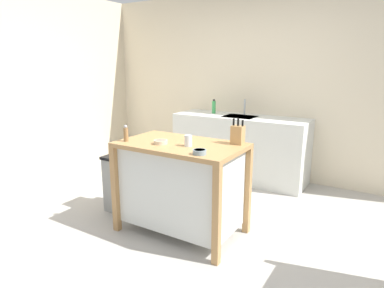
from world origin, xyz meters
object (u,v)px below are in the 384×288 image
object	(u,v)px
pepper_grinder	(126,134)
bowl_ceramic_wide	(161,142)
kitchen_island	(181,183)
sink_faucet	(245,107)
bowl_stoneware_deep	(200,152)
drinking_cup	(188,141)
knife_block	(238,134)
bottle_spray_cleaner	(214,107)
trash_bin	(122,183)

from	to	relation	value
pepper_grinder	bowl_ceramic_wide	bearing A→B (deg)	13.73
kitchen_island	sink_faucet	xyz separation A→B (m)	(-0.17, 1.90, 0.51)
bowl_stoneware_deep	drinking_cup	xyz separation A→B (m)	(-0.23, 0.19, 0.03)
knife_block	bowl_stoneware_deep	distance (m)	0.51
kitchen_island	pepper_grinder	bearing A→B (deg)	-156.81
sink_faucet	pepper_grinder	bearing A→B (deg)	-98.48
bowl_stoneware_deep	pepper_grinder	xyz separation A→B (m)	(-0.83, 0.04, 0.05)
knife_block	pepper_grinder	bearing A→B (deg)	-154.32
drinking_cup	pepper_grinder	world-z (taller)	pepper_grinder
bowl_ceramic_wide	bottle_spray_cleaner	world-z (taller)	bottle_spray_cleaner
kitchen_island	drinking_cup	distance (m)	0.46
knife_block	bottle_spray_cleaner	distance (m)	1.89
knife_block	trash_bin	size ratio (longest dim) A/B	0.38
bowl_stoneware_deep	bowl_ceramic_wide	bearing A→B (deg)	165.79
trash_bin	bottle_spray_cleaner	distance (m)	1.88
bowl_stoneware_deep	bottle_spray_cleaner	xyz separation A→B (m)	(-0.96, 2.05, 0.08)
bowl_stoneware_deep	kitchen_island	bearing A→B (deg)	144.69
bowl_stoneware_deep	bowl_ceramic_wide	size ratio (longest dim) A/B	0.88
bottle_spray_cleaner	trash_bin	bearing A→B (deg)	-96.81
kitchen_island	bowl_stoneware_deep	world-z (taller)	bowl_stoneware_deep
pepper_grinder	sink_faucet	distance (m)	2.13
kitchen_island	knife_block	xyz separation A→B (m)	(0.46, 0.25, 0.48)
bowl_stoneware_deep	pepper_grinder	size ratio (longest dim) A/B	0.72
drinking_cup	bottle_spray_cleaner	xyz separation A→B (m)	(-0.73, 1.86, 0.05)
bowl_stoneware_deep	trash_bin	size ratio (longest dim) A/B	0.18
drinking_cup	trash_bin	distance (m)	1.14
bottle_spray_cleaner	kitchen_island	bearing A→B (deg)	-71.22
trash_bin	sink_faucet	size ratio (longest dim) A/B	2.86
pepper_grinder	bottle_spray_cleaner	distance (m)	2.01
bowl_ceramic_wide	drinking_cup	distance (m)	0.27
trash_bin	sink_faucet	world-z (taller)	sink_faucet
knife_block	pepper_grinder	world-z (taller)	knife_block
bowl_ceramic_wide	pepper_grinder	bearing A→B (deg)	-166.27
sink_faucet	knife_block	bearing A→B (deg)	-69.06
drinking_cup	bottle_spray_cleaner	size ratio (longest dim) A/B	0.48
trash_bin	kitchen_island	bearing A→B (deg)	-3.77
pepper_grinder	sink_faucet	xyz separation A→B (m)	(0.31, 2.11, 0.04)
knife_block	pepper_grinder	xyz separation A→B (m)	(-0.95, -0.45, -0.02)
knife_block	drinking_cup	xyz separation A→B (m)	(-0.34, -0.31, -0.04)
bowl_ceramic_wide	drinking_cup	xyz separation A→B (m)	(0.26, 0.06, 0.03)
bowl_stoneware_deep	pepper_grinder	bearing A→B (deg)	177.35
kitchen_island	bowl_ceramic_wide	bearing A→B (deg)	-138.37
drinking_cup	bottle_spray_cleaner	bearing A→B (deg)	111.51
kitchen_island	bottle_spray_cleaner	world-z (taller)	bottle_spray_cleaner
sink_faucet	bowl_ceramic_wide	bearing A→B (deg)	-89.09
drinking_cup	pepper_grinder	distance (m)	0.62
trash_bin	sink_faucet	bearing A→B (deg)	70.56
bowl_stoneware_deep	sink_faucet	distance (m)	2.21
pepper_grinder	kitchen_island	bearing A→B (deg)	23.19
knife_block	sink_faucet	size ratio (longest dim) A/B	1.09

